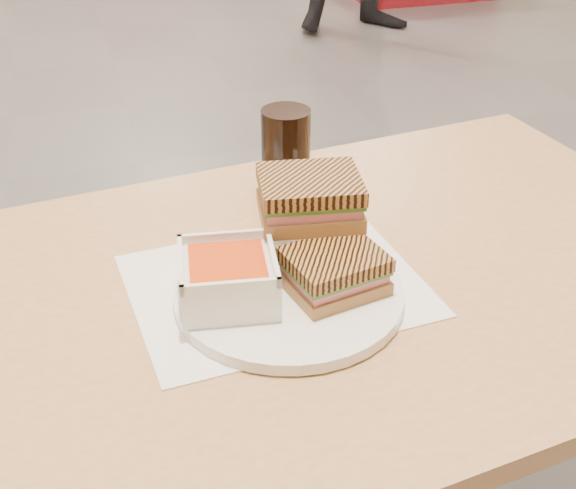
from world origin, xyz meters
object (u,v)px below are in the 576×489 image
object	(u,v)px
soup_bowl	(228,280)
panini_lower	(334,271)
plate	(289,295)
cola_glass	(286,159)
main_table	(292,354)

from	to	relation	value
soup_bowl	panini_lower	size ratio (longest dim) A/B	1.00
plate	soup_bowl	size ratio (longest dim) A/B	2.20
plate	panini_lower	size ratio (longest dim) A/B	2.19
soup_bowl	cola_glass	distance (m)	0.27
soup_bowl	cola_glass	xyz separation A→B (m)	(0.14, 0.23, 0.03)
panini_lower	cola_glass	bearing A→B (deg)	87.67
panini_lower	cola_glass	distance (m)	0.25
plate	cola_glass	world-z (taller)	cola_glass
main_table	soup_bowl	xyz separation A→B (m)	(-0.09, -0.03, 0.16)
cola_glass	panini_lower	bearing A→B (deg)	-92.33
main_table	plate	size ratio (longest dim) A/B	4.60
plate	soup_bowl	world-z (taller)	soup_bowl
panini_lower	cola_glass	size ratio (longest dim) A/B	0.85
plate	soup_bowl	xyz separation A→B (m)	(-0.07, 0.00, 0.03)
main_table	cola_glass	world-z (taller)	cola_glass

